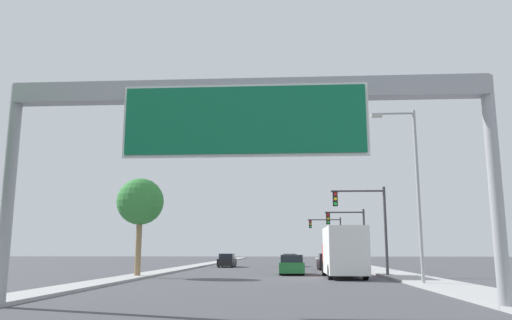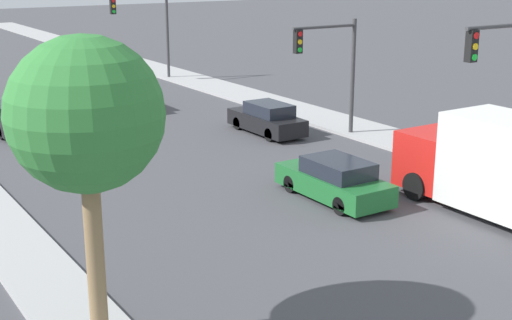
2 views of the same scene
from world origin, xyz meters
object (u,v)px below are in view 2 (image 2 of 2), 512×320
object	(u,v)px
car_far_center	(334,180)
palm_tree_background	(86,117)
car_mid_left	(127,98)
traffic_light_far_intersection	(149,21)
car_near_center	(10,118)
traffic_light_mid_block	(334,60)
car_mid_center	(267,119)
truck_box_primary	(510,169)

from	to	relation	value
car_far_center	palm_tree_background	distance (m)	12.56
car_mid_left	car_far_center	size ratio (longest dim) A/B	0.97
car_mid_left	traffic_light_far_intersection	size ratio (longest dim) A/B	0.74
car_near_center	car_mid_left	world-z (taller)	car_near_center
traffic_light_far_intersection	palm_tree_background	distance (m)	35.82
traffic_light_mid_block	traffic_light_far_intersection	world-z (taller)	traffic_light_far_intersection
traffic_light_mid_block	palm_tree_background	xyz separation A→B (m)	(-16.21, -12.03, 1.43)
car_mid_center	traffic_light_mid_block	bearing A→B (deg)	-50.22
car_mid_left	car_mid_center	world-z (taller)	car_mid_center
traffic_light_mid_block	palm_tree_background	size ratio (longest dim) A/B	0.81
car_mid_left	truck_box_primary	xyz separation A→B (m)	(3.50, -23.33, 1.03)
car_mid_left	car_mid_center	xyz separation A→B (m)	(3.50, -9.14, 0.04)
car_far_center	palm_tree_background	world-z (taller)	palm_tree_background
car_far_center	truck_box_primary	distance (m)	5.88
car_far_center	palm_tree_background	size ratio (longest dim) A/B	0.68
car_near_center	car_mid_left	distance (m)	7.27
car_near_center	palm_tree_background	bearing A→B (deg)	-99.54
truck_box_primary	traffic_light_mid_block	size ratio (longest dim) A/B	1.39
car_mid_center	car_mid_left	bearing A→B (deg)	110.96
car_mid_center	traffic_light_mid_block	size ratio (longest dim) A/B	0.83
car_far_center	car_mid_center	size ratio (longest dim) A/B	1.01
traffic_light_far_intersection	palm_tree_background	bearing A→B (deg)	-116.54
traffic_light_far_intersection	car_near_center	bearing A→B (deg)	-140.06
truck_box_primary	traffic_light_mid_block	world-z (taller)	traffic_light_mid_block
car_mid_center	car_near_center	bearing A→B (deg)	145.63
traffic_light_far_intersection	car_mid_left	bearing A→B (deg)	-122.56
palm_tree_background	car_mid_center	bearing A→B (deg)	45.73
car_near_center	car_far_center	world-z (taller)	car_far_center
car_near_center	car_mid_center	size ratio (longest dim) A/B	1.00
truck_box_primary	palm_tree_background	xyz separation A→B (m)	(-14.14, -0.32, 3.46)
palm_tree_background	traffic_light_mid_block	bearing A→B (deg)	36.60
car_mid_left	traffic_light_mid_block	distance (m)	13.24
car_far_center	truck_box_primary	xyz separation A→B (m)	(3.50, -4.62, 1.01)
traffic_light_mid_block	car_far_center	bearing A→B (deg)	-128.09
truck_box_primary	traffic_light_far_intersection	xyz separation A→B (m)	(1.85, 31.72, 2.41)
car_mid_center	truck_box_primary	size ratio (longest dim) A/B	0.60
car_mid_left	traffic_light_far_intersection	distance (m)	10.53
truck_box_primary	traffic_light_far_intersection	distance (m)	31.86
car_mid_left	palm_tree_background	distance (m)	26.32
truck_box_primary	car_mid_left	bearing A→B (deg)	98.53
car_far_center	truck_box_primary	world-z (taller)	truck_box_primary
car_near_center	truck_box_primary	size ratio (longest dim) A/B	0.60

